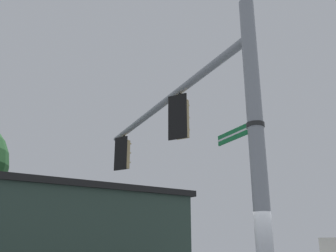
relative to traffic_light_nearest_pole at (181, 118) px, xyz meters
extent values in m
cylinder|color=gray|center=(2.45, -1.67, -1.75)|extent=(0.30, 0.30, 6.82)
cylinder|color=gray|center=(-0.98, 0.64, 0.80)|extent=(6.96, 4.78, 0.21)
cylinder|color=black|center=(0.00, -0.02, 0.61)|extent=(0.08, 0.08, 0.18)
cube|color=tan|center=(0.00, -0.02, -0.01)|extent=(0.36, 0.30, 1.05)
sphere|color=#590F0F|center=(0.00, 0.17, 0.34)|extent=(0.22, 0.22, 0.22)
cube|color=tan|center=(0.00, 0.19, 0.44)|extent=(0.24, 0.20, 0.03)
sphere|color=yellow|center=(0.00, 0.17, -0.01)|extent=(0.22, 0.22, 0.22)
cube|color=tan|center=(0.00, 0.19, 0.09)|extent=(0.24, 0.20, 0.03)
sphere|color=#0F4C19|center=(0.00, 0.17, -0.36)|extent=(0.22, 0.22, 0.22)
cube|color=tan|center=(0.00, 0.19, -0.26)|extent=(0.24, 0.20, 0.03)
cube|color=black|center=(0.00, -0.19, -0.01)|extent=(0.54, 0.03, 1.22)
cylinder|color=black|center=(-3.64, 2.43, 0.61)|extent=(0.08, 0.08, 0.18)
cube|color=tan|center=(-3.64, 2.43, -0.01)|extent=(0.36, 0.30, 1.05)
sphere|color=#590F0F|center=(-3.64, 2.62, 0.34)|extent=(0.22, 0.22, 0.22)
cube|color=tan|center=(-3.64, 2.64, 0.44)|extent=(0.24, 0.20, 0.03)
sphere|color=yellow|center=(-3.64, 2.62, -0.01)|extent=(0.22, 0.22, 0.22)
cube|color=tan|center=(-3.64, 2.64, 0.09)|extent=(0.24, 0.20, 0.03)
sphere|color=#0F4C19|center=(-3.64, 2.62, -0.36)|extent=(0.22, 0.22, 0.22)
cube|color=tan|center=(-3.64, 2.64, -0.26)|extent=(0.24, 0.20, 0.03)
cube|color=black|center=(-3.64, 2.26, -0.01)|extent=(0.54, 0.03, 1.22)
cube|color=#147238|center=(1.87, -1.28, -1.07)|extent=(0.90, 0.62, 0.22)
cube|color=white|center=(1.87, -1.29, -1.07)|extent=(0.88, 0.60, 0.04)
cylinder|color=#262626|center=(2.45, -1.67, -1.07)|extent=(0.34, 0.34, 0.08)
cube|color=#33473D|center=(-10.99, 5.28, -2.91)|extent=(13.05, 15.56, 4.50)
cube|color=#193F1E|center=(-14.67, 7.18, -2.69)|extent=(6.49, 11.28, 0.30)
cube|color=black|center=(-10.99, 5.28, -0.51)|extent=(13.58, 16.18, 0.30)
camera|label=1|loc=(4.32, -8.27, -3.28)|focal=40.07mm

